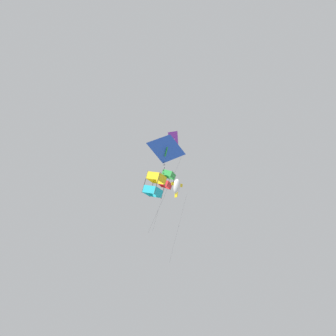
{
  "coord_description": "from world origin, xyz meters",
  "views": [
    {
      "loc": [
        -9.51,
        -32.57,
        9.64
      ],
      "look_at": [
        2.09,
        -1.32,
        24.18
      ],
      "focal_mm": 37.57,
      "sensor_mm": 36.0,
      "label": 1
    }
  ],
  "objects": [
    {
      "name": "kite_delta_near_left",
      "position": [
        0.67,
        -4.61,
        24.55
      ],
      "size": [
        3.51,
        2.16,
        9.23
      ],
      "rotation": [
        0.48,
        0.0,
        0.2
      ],
      "color": "blue"
    },
    {
      "name": "kite_delta_far_centre",
      "position": [
        2.54,
        -1.58,
        27.43
      ],
      "size": [
        2.1,
        2.29,
        2.34
      ],
      "rotation": [
        0.45,
        0.0,
        0.87
      ],
      "color": "purple"
    },
    {
      "name": "kite_box_upper_right",
      "position": [
        4.23,
        4.85,
        25.51
      ],
      "size": [
        2.77,
        2.29,
        7.63
      ],
      "rotation": [
        0.39,
        0.0,
        0.87
      ],
      "color": "green"
    },
    {
      "name": "kite_fish_near_right",
      "position": [
        3.51,
        -0.16,
        22.73
      ],
      "size": [
        1.86,
        1.42,
        8.88
      ],
      "rotation": [
        0.15,
        0.0,
        0.18
      ],
      "color": "white"
    },
    {
      "name": "kite_box_mid_left",
      "position": [
        -0.56,
        -5.03,
        20.66
      ],
      "size": [
        2.2,
        2.24,
        2.32
      ],
      "rotation": [
        0.29,
        0.0,
        0.74
      ],
      "color": "yellow"
    }
  ]
}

